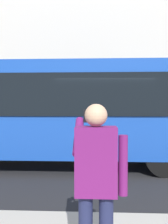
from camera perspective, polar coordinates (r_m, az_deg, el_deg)
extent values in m
plane|color=#232326|center=(7.58, 4.42, -12.35)|extent=(60.00, 60.00, 0.00)
cube|color=beige|center=(14.75, 3.70, 18.09)|extent=(28.00, 0.80, 12.00)
cube|color=navy|center=(14.10, 18.18, 6.35)|extent=(4.40, 1.10, 0.24)
cube|color=#1947AD|center=(7.59, -6.74, 0.63)|extent=(9.00, 2.50, 2.60)
cube|color=black|center=(6.35, -8.65, 4.02)|extent=(7.60, 0.06, 1.10)
cylinder|color=black|center=(8.86, 14.22, -7.05)|extent=(1.00, 0.28, 1.00)
cylinder|color=black|center=(6.75, 17.98, -9.84)|extent=(1.00, 0.28, 1.00)
cube|color=#6B1960|center=(2.44, 2.77, -11.14)|extent=(0.40, 0.24, 0.66)
sphere|color=#D8A884|center=(2.38, 2.78, -0.76)|extent=(0.22, 0.22, 0.22)
cylinder|color=#6B1960|center=(2.46, 8.96, -11.99)|extent=(0.09, 0.09, 0.58)
cylinder|color=#6B1960|center=(2.57, -1.26, -5.51)|extent=(0.09, 0.48, 0.37)
cube|color=black|center=(2.68, 0.65, -0.90)|extent=(0.07, 0.01, 0.14)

